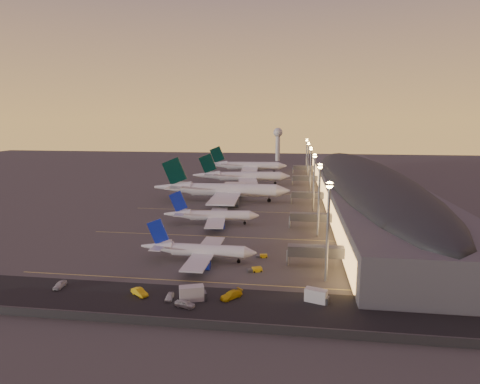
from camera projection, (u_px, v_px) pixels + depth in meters
name	position (u px, v px, depth m)	size (l,w,h in m)	color
ground	(218.00, 232.00, 146.71)	(700.00, 700.00, 0.00)	#3D3A38
airliner_narrow_south	(198.00, 250.00, 116.86)	(34.52, 30.72, 12.37)	silver
airliner_narrow_north	(212.00, 216.00, 157.72)	(37.68, 33.87, 13.45)	silver
airliner_wide_near	(222.00, 190.00, 201.88)	(69.14, 62.88, 22.15)	silver
airliner_wide_mid	(242.00, 176.00, 254.04)	(61.67, 56.74, 19.75)	silver
airliner_wide_far	(246.00, 166.00, 310.34)	(63.83, 58.32, 20.42)	silver
terminal_building	(362.00, 182.00, 207.41)	(56.35, 255.00, 17.46)	#4A4A4F
light_masts	(312.00, 166.00, 202.04)	(2.20, 217.20, 25.90)	gray
radar_tower	(278.00, 139.00, 394.79)	(9.00, 9.00, 32.50)	silver
service_lane	(171.00, 300.00, 92.14)	(260.00, 16.00, 0.01)	black
lane_markings	(234.00, 209.00, 185.68)	(90.00, 180.36, 0.00)	#D8C659
fence	(153.00, 321.00, 80.26)	(124.00, 0.12, 2.00)	#2D2D30
baggage_tug_a	(255.00, 270.00, 108.97)	(4.24, 2.96, 1.18)	yellow
baggage_tug_b	(262.00, 256.00, 120.08)	(3.50, 1.88, 0.99)	yellow
catering_truck_a	(193.00, 294.00, 91.60)	(6.53, 4.22, 3.43)	silver
catering_truck_b	(317.00, 296.00, 90.73)	(5.76, 3.65, 3.03)	silver
service_van_a	(60.00, 285.00, 98.59)	(1.80, 4.48, 1.53)	silver
service_van_b	(140.00, 292.00, 94.23)	(1.74, 4.99, 1.64)	yellow
service_van_c	(169.00, 297.00, 92.21)	(1.62, 4.02, 1.37)	silver
service_van_d	(231.00, 295.00, 92.78)	(2.32, 5.70, 1.66)	yellow
service_van_e	(185.00, 304.00, 88.38)	(1.88, 4.68, 1.59)	silver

